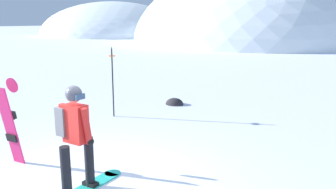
{
  "coord_description": "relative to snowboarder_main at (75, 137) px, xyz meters",
  "views": [
    {
      "loc": [
        3.38,
        -3.82,
        2.64
      ],
      "look_at": [
        -0.02,
        2.88,
        1.0
      ],
      "focal_mm": 36.16,
      "sensor_mm": 36.0,
      "label": 1
    }
  ],
  "objects": [
    {
      "name": "ridge_peak_main",
      "position": [
        -6.33,
        36.93,
        -0.92
      ],
      "size": [
        28.17,
        25.35,
        17.42
      ],
      "color": "silver",
      "rests_on": "ground"
    },
    {
      "name": "ridge_peak_far",
      "position": [
        -33.54,
        47.26,
        -0.92
      ],
      "size": [
        26.88,
        24.19,
        12.06
      ],
      "color": "silver",
      "rests_on": "ground"
    },
    {
      "name": "snowboarder_main",
      "position": [
        0.0,
        0.0,
        0.0
      ],
      "size": [
        0.64,
        1.83,
        1.71
      ],
      "color": "#23B7A3",
      "rests_on": "ground"
    },
    {
      "name": "spare_snowboard",
      "position": [
        -1.79,
        0.28,
        -0.09
      ],
      "size": [
        0.28,
        0.32,
        1.64
      ],
      "color": "#D11E5B",
      "rests_on": "ground"
    },
    {
      "name": "piste_marker_near",
      "position": [
        -2.07,
        3.82,
        0.2
      ],
      "size": [
        0.2,
        0.2,
        1.97
      ],
      "color": "black",
      "rests_on": "ground"
    },
    {
      "name": "rock_dark",
      "position": [
        -1.15,
        5.84,
        -0.92
      ],
      "size": [
        0.59,
        0.51,
        0.42
      ],
      "color": "#282628",
      "rests_on": "ground"
    }
  ]
}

